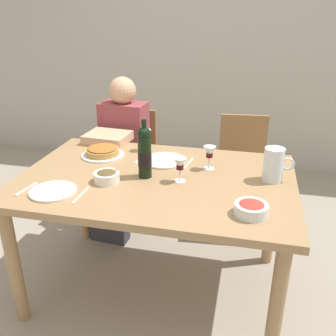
% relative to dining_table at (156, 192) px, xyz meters
% --- Properties ---
extents(ground_plane, '(8.00, 8.00, 0.00)m').
position_rel_dining_table_xyz_m(ground_plane, '(0.00, 0.00, -0.67)').
color(ground_plane, gray).
extents(back_wall, '(8.00, 0.10, 2.80)m').
position_rel_dining_table_xyz_m(back_wall, '(0.00, 2.16, 0.73)').
color(back_wall, '#B2ADA3').
rests_on(back_wall, ground).
extents(dining_table, '(1.50, 1.00, 0.76)m').
position_rel_dining_table_xyz_m(dining_table, '(0.00, 0.00, 0.00)').
color(dining_table, '#9E7A51').
rests_on(dining_table, ground).
extents(wine_bottle, '(0.07, 0.07, 0.32)m').
position_rel_dining_table_xyz_m(wine_bottle, '(-0.06, -0.01, 0.23)').
color(wine_bottle, black).
rests_on(wine_bottle, dining_table).
extents(water_pitcher, '(0.16, 0.11, 0.18)m').
position_rel_dining_table_xyz_m(water_pitcher, '(0.62, 0.09, 0.17)').
color(water_pitcher, silver).
rests_on(water_pitcher, dining_table).
extents(baked_tart, '(0.27, 0.27, 0.06)m').
position_rel_dining_table_xyz_m(baked_tart, '(-0.40, 0.23, 0.12)').
color(baked_tart, silver).
rests_on(baked_tart, dining_table).
extents(salad_bowl, '(0.15, 0.15, 0.06)m').
position_rel_dining_table_xyz_m(salad_bowl, '(0.52, -0.30, 0.12)').
color(salad_bowl, silver).
rests_on(salad_bowl, dining_table).
extents(olive_bowl, '(0.14, 0.14, 0.06)m').
position_rel_dining_table_xyz_m(olive_bowl, '(-0.24, -0.12, 0.12)').
color(olive_bowl, white).
rests_on(olive_bowl, dining_table).
extents(wine_glass_left_diner, '(0.07, 0.07, 0.13)m').
position_rel_dining_table_xyz_m(wine_glass_left_diner, '(0.14, -0.03, 0.19)').
color(wine_glass_left_diner, silver).
rests_on(wine_glass_left_diner, dining_table).
extents(wine_glass_right_diner, '(0.07, 0.07, 0.14)m').
position_rel_dining_table_xyz_m(wine_glass_right_diner, '(0.27, 0.17, 0.19)').
color(wine_glass_right_diner, silver).
rests_on(wine_glass_right_diner, dining_table).
extents(wine_glass_centre, '(0.07, 0.07, 0.14)m').
position_rel_dining_table_xyz_m(wine_glass_centre, '(-0.17, 0.38, 0.19)').
color(wine_glass_centre, silver).
rests_on(wine_glass_centre, dining_table).
extents(dinner_plate_left_setting, '(0.24, 0.24, 0.01)m').
position_rel_dining_table_xyz_m(dinner_plate_left_setting, '(-0.45, -0.30, 0.10)').
color(dinner_plate_left_setting, silver).
rests_on(dinner_plate_left_setting, dining_table).
extents(dinner_plate_right_setting, '(0.26, 0.26, 0.01)m').
position_rel_dining_table_xyz_m(dinner_plate_right_setting, '(-0.01, 0.22, 0.10)').
color(dinner_plate_right_setting, silver).
rests_on(dinner_plate_right_setting, dining_table).
extents(fork_left_setting, '(0.04, 0.16, 0.00)m').
position_rel_dining_table_xyz_m(fork_left_setting, '(-0.60, -0.30, 0.09)').
color(fork_left_setting, silver).
rests_on(fork_left_setting, dining_table).
extents(knife_left_setting, '(0.01, 0.18, 0.00)m').
position_rel_dining_table_xyz_m(knife_left_setting, '(-0.30, -0.30, 0.09)').
color(knife_left_setting, silver).
rests_on(knife_left_setting, dining_table).
extents(knife_right_setting, '(0.03, 0.18, 0.00)m').
position_rel_dining_table_xyz_m(knife_right_setting, '(0.14, 0.22, 0.09)').
color(knife_right_setting, silver).
rests_on(knife_right_setting, dining_table).
extents(spoon_right_setting, '(0.03, 0.16, 0.00)m').
position_rel_dining_table_xyz_m(spoon_right_setting, '(-0.16, 0.22, 0.09)').
color(spoon_right_setting, silver).
rests_on(spoon_right_setting, dining_table).
extents(chair_left, '(0.43, 0.43, 0.87)m').
position_rel_dining_table_xyz_m(chair_left, '(-0.44, 0.88, -0.17)').
color(chair_left, olive).
rests_on(chair_left, ground).
extents(diner_left, '(0.36, 0.52, 1.16)m').
position_rel_dining_table_xyz_m(diner_left, '(-0.46, 0.65, -0.05)').
color(diner_left, '#8E3D42').
rests_on(diner_left, ground).
extents(chair_right, '(0.43, 0.43, 0.87)m').
position_rel_dining_table_xyz_m(chair_right, '(0.44, 0.90, -0.17)').
color(chair_right, olive).
rests_on(chair_right, ground).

